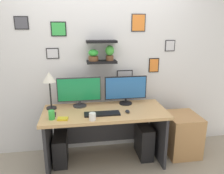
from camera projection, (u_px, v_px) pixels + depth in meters
ground_plane at (105, 161)px, 3.05m from camera, size 8.00×8.00×0.00m
back_wall_assembly at (101, 59)px, 3.09m from camera, size 4.40×0.24×2.70m
desk at (105, 124)px, 2.95m from camera, size 1.59×0.68×0.75m
monitor_left at (79, 91)px, 2.94m from camera, size 0.58×0.18×0.40m
monitor_right at (126, 89)px, 3.04m from camera, size 0.58×0.18×0.39m
keyboard at (102, 114)px, 2.72m from camera, size 0.44×0.14×0.02m
computer_mouse at (128, 111)px, 2.78m from camera, size 0.06×0.09×0.03m
desk_lamp at (49, 80)px, 2.80m from camera, size 0.16×0.16×0.50m
cell_phone at (53, 115)px, 2.70m from camera, size 0.08×0.14×0.01m
coffee_mug at (92, 117)px, 2.54m from camera, size 0.08×0.08×0.09m
scissors_tray at (63, 119)px, 2.56m from camera, size 0.13×0.10×0.02m
water_cup at (52, 115)px, 2.57m from camera, size 0.07×0.07×0.11m
drawer_cabinet at (182, 134)px, 3.18m from camera, size 0.44×0.50×0.59m
computer_tower_left at (61, 149)px, 2.98m from camera, size 0.18×0.40×0.39m
computer_tower_right at (144, 141)px, 3.13m from camera, size 0.18×0.40×0.46m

